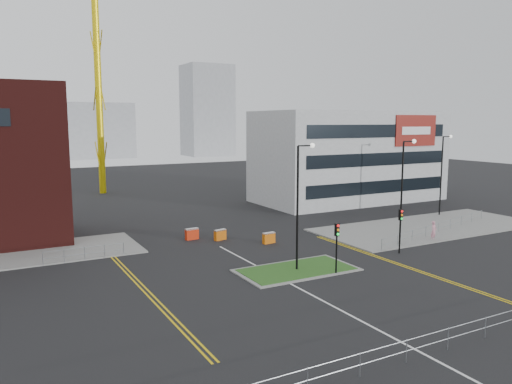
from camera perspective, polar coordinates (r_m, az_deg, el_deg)
ground at (r=29.39m, az=10.11°, el=-13.40°), size 200.00×200.00×0.00m
pavement_right at (r=53.83m, az=19.17°, el=-3.77°), size 24.00×10.00×0.12m
island_kerb at (r=36.60m, az=4.68°, el=-8.88°), size 8.60×4.60×0.08m
grass_island at (r=36.60m, az=4.68°, el=-8.85°), size 8.00×4.00×0.12m
office_block at (r=68.75m, az=10.55°, el=4.03°), size 25.00×12.20×12.00m
tower_crane at (r=82.31m, az=-14.28°, el=20.41°), size 51.50×14.50×41.70m
streetlamp_island at (r=35.53m, az=5.07°, el=-0.50°), size 1.46×0.36×9.18m
streetlamp_right_near at (r=44.67m, az=16.55°, el=0.95°), size 1.46×0.36×9.18m
streetlamp_right_far at (r=60.31m, az=20.59°, el=2.54°), size 1.46×0.36×9.18m
traffic_light_island at (r=35.49m, az=9.23°, el=-5.27°), size 0.28×0.33×3.65m
traffic_light_right at (r=42.15m, az=16.20°, el=-3.37°), size 0.28×0.33×3.65m
railing_front at (r=25.08m, az=19.07°, el=-15.67°), size 24.05×0.05×1.10m
railing_left at (r=40.96m, az=-19.00°, el=-6.43°), size 6.05×0.05×1.10m
railing_right at (r=50.96m, az=20.15°, el=-3.64°), size 19.05×5.05×1.10m
centre_line at (r=30.87m, az=7.74°, el=-12.27°), size 0.15×30.00×0.01m
yellow_left_a at (r=34.03m, az=-13.24°, el=-10.45°), size 0.12×24.00×0.01m
yellow_left_b at (r=34.11m, az=-12.75°, el=-10.40°), size 0.12×24.00×0.01m
yellow_right_a at (r=39.66m, az=15.49°, el=-7.86°), size 0.12×20.00×0.01m
yellow_right_b at (r=39.87m, az=15.80°, el=-7.79°), size 0.12×20.00×0.01m
skyline_b at (r=153.70m, az=-18.48°, el=6.66°), size 24.00×12.00×16.00m
skyline_c at (r=158.98m, az=-5.58°, el=9.24°), size 14.00×12.00×28.00m
skyline_d at (r=161.57m, az=-25.41°, el=5.64°), size 30.00×12.00×12.00m
pedestrian at (r=47.86m, az=19.65°, el=-4.21°), size 0.74×0.57×1.80m
barrier_left at (r=45.97m, az=-7.34°, el=-4.72°), size 1.27×0.54×1.03m
barrier_mid at (r=45.51m, az=-4.12°, el=-4.85°), size 1.22×0.66×0.97m
barrier_right at (r=44.22m, az=1.47°, el=-5.22°), size 1.19×0.51×0.98m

